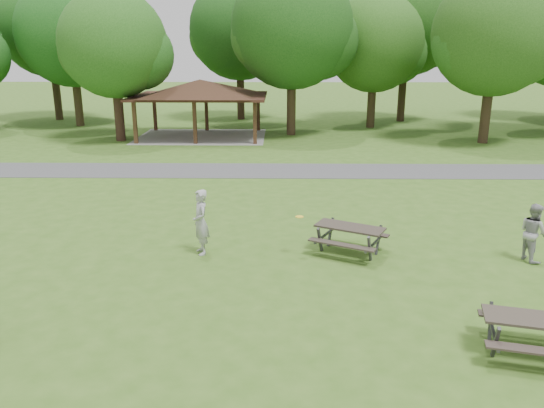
{
  "coord_description": "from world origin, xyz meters",
  "views": [
    {
      "loc": [
        1.22,
        -11.24,
        5.86
      ],
      "look_at": [
        1.0,
        4.0,
        1.3
      ],
      "focal_mm": 35.0,
      "sensor_mm": 36.0,
      "label": 1
    }
  ],
  "objects": [
    {
      "name": "tree_row_d",
      "position": [
        -8.92,
        22.53,
        5.77
      ],
      "size": [
        6.93,
        6.6,
        9.27
      ],
      "color": "black",
      "rests_on": "ground"
    },
    {
      "name": "tree_row_f",
      "position": [
        8.09,
        28.53,
        5.84
      ],
      "size": [
        7.35,
        7.0,
        9.55
      ],
      "color": "#2E2114",
      "rests_on": "ground"
    },
    {
      "name": "tree_row_c",
      "position": [
        -13.9,
        29.03,
        6.54
      ],
      "size": [
        8.19,
        7.8,
        10.67
      ],
      "color": "#312416",
      "rests_on": "ground"
    },
    {
      "name": "picnic_table_middle",
      "position": [
        3.28,
        3.35,
        0.63
      ],
      "size": [
        2.47,
        2.3,
        0.85
      ],
      "color": "#2E2821",
      "rests_on": "ground"
    },
    {
      "name": "pavilion",
      "position": [
        -4.0,
        24.0,
        3.06
      ],
      "size": [
        8.6,
        7.01,
        3.76
      ],
      "color": "#3C2715",
      "rests_on": "ground"
    },
    {
      "name": "tree_row_e",
      "position": [
        2.1,
        25.03,
        6.78
      ],
      "size": [
        8.4,
        8.0,
        11.02
      ],
      "color": "black",
      "rests_on": "ground"
    },
    {
      "name": "frisbee_thrower",
      "position": [
        -1.05,
        3.26,
        0.96
      ],
      "size": [
        0.69,
        0.82,
        1.93
      ],
      "primitive_type": "imported",
      "rotation": [
        0.0,
        0.0,
        -1.19
      ],
      "color": "#A2A3A5",
      "rests_on": "ground"
    },
    {
      "name": "frisbee_catcher",
      "position": [
        8.36,
        2.9,
        0.83
      ],
      "size": [
        0.8,
        0.93,
        1.67
      ],
      "primitive_type": "imported",
      "rotation": [
        0.0,
        0.0,
        1.8
      ],
      "color": "#9A9A9C",
      "rests_on": "ground"
    },
    {
      "name": "tree_deep_c",
      "position": [
        11.1,
        32.03,
        7.44
      ],
      "size": [
        8.82,
        8.4,
        11.9
      ],
      "color": "black",
      "rests_on": "ground"
    },
    {
      "name": "ground",
      "position": [
        0.0,
        0.0,
        0.0
      ],
      "size": [
        160.0,
        160.0,
        0.0
      ],
      "primitive_type": "plane",
      "color": "#385F1B",
      "rests_on": "ground"
    },
    {
      "name": "picnic_table_far",
      "position": [
        6.2,
        -1.99,
        0.61
      ],
      "size": [
        2.24,
        1.96,
        0.83
      ],
      "color": "#312B24",
      "rests_on": "ground"
    },
    {
      "name": "tree_row_g",
      "position": [
        14.09,
        22.03,
        6.33
      ],
      "size": [
        7.77,
        7.4,
        10.25
      ],
      "color": "black",
      "rests_on": "ground"
    },
    {
      "name": "asphalt_path",
      "position": [
        0.0,
        14.0,
        0.01
      ],
      "size": [
        120.0,
        3.2,
        0.02
      ],
      "primitive_type": "cube",
      "color": "#444447",
      "rests_on": "ground"
    },
    {
      "name": "tree_deep_a",
      "position": [
        -16.9,
        32.53,
        7.13
      ],
      "size": [
        8.4,
        8.0,
        11.38
      ],
      "color": "black",
      "rests_on": "ground"
    },
    {
      "name": "tree_deep_b",
      "position": [
        -1.9,
        33.03,
        6.89
      ],
      "size": [
        8.4,
        8.0,
        11.13
      ],
      "color": "black",
      "rests_on": "ground"
    },
    {
      "name": "frisbee_in_flight",
      "position": [
        1.8,
        3.15,
        1.18
      ],
      "size": [
        0.27,
        0.27,
        0.02
      ],
      "color": "yellow",
      "rests_on": "ground"
    }
  ]
}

